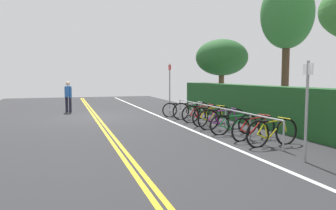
% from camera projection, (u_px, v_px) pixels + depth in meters
% --- Properties ---
extents(ground_plane, '(29.53, 12.41, 0.05)m').
position_uv_depth(ground_plane, '(96.00, 117.00, 14.93)').
color(ground_plane, '#2B2B2D').
extents(centre_line_yellow_inner, '(26.58, 0.10, 0.00)m').
position_uv_depth(centre_line_yellow_inner, '(94.00, 117.00, 14.91)').
color(centre_line_yellow_inner, gold).
rests_on(centre_line_yellow_inner, ground_plane).
extents(centre_line_yellow_outer, '(26.58, 0.10, 0.00)m').
position_uv_depth(centre_line_yellow_outer, '(97.00, 116.00, 14.96)').
color(centre_line_yellow_outer, gold).
rests_on(centre_line_yellow_outer, ground_plane).
extents(bike_lane_stripe_white, '(26.58, 0.12, 0.00)m').
position_uv_depth(bike_lane_stripe_white, '(155.00, 114.00, 15.77)').
color(bike_lane_stripe_white, white).
rests_on(bike_lane_stripe_white, ground_plane).
extents(bike_rack, '(7.70, 0.05, 0.77)m').
position_uv_depth(bike_rack, '(216.00, 112.00, 11.65)').
color(bike_rack, '#9EA0A5').
rests_on(bike_rack, ground_plane).
extents(bicycle_0, '(0.48, 1.75, 0.70)m').
position_uv_depth(bicycle_0, '(181.00, 110.00, 14.81)').
color(bicycle_0, black).
rests_on(bicycle_0, ground_plane).
extents(bicycle_1, '(0.46, 1.74, 0.77)m').
position_uv_depth(bicycle_1, '(192.00, 111.00, 14.00)').
color(bicycle_1, black).
rests_on(bicycle_1, ground_plane).
extents(bicycle_2, '(0.46, 1.71, 0.76)m').
position_uv_depth(bicycle_2, '(202.00, 114.00, 13.00)').
color(bicycle_2, black).
rests_on(bicycle_2, ground_plane).
extents(bicycle_3, '(0.63, 1.78, 0.77)m').
position_uv_depth(bicycle_3, '(212.00, 116.00, 12.19)').
color(bicycle_3, black).
rests_on(bicycle_3, ground_plane).
extents(bicycle_4, '(0.47, 1.74, 0.77)m').
position_uv_depth(bicycle_4, '(222.00, 119.00, 11.22)').
color(bicycle_4, black).
rests_on(bicycle_4, ground_plane).
extents(bicycle_5, '(0.46, 1.65, 0.70)m').
position_uv_depth(bicycle_5, '(234.00, 124.00, 10.32)').
color(bicycle_5, black).
rests_on(bicycle_5, ground_plane).
extents(bicycle_6, '(0.59, 1.73, 0.74)m').
position_uv_depth(bicycle_6, '(254.00, 128.00, 9.48)').
color(bicycle_6, black).
rests_on(bicycle_6, ground_plane).
extents(bicycle_7, '(0.46, 1.70, 0.76)m').
position_uv_depth(bicycle_7, '(272.00, 133.00, 8.61)').
color(bicycle_7, black).
rests_on(bicycle_7, ground_plane).
extents(pedestrian, '(0.39, 0.35, 1.58)m').
position_uv_depth(pedestrian, '(68.00, 95.00, 16.69)').
color(pedestrian, '#1E1E2D').
rests_on(pedestrian, ground_plane).
extents(sign_post_near, '(0.36, 0.06, 2.45)m').
position_uv_depth(sign_post_near, '(170.00, 84.00, 15.84)').
color(sign_post_near, gray).
rests_on(sign_post_near, ground_plane).
extents(sign_post_far, '(0.36, 0.10, 2.17)m').
position_uv_depth(sign_post_far, '(307.00, 101.00, 6.90)').
color(sign_post_far, gray).
rests_on(sign_post_far, ground_plane).
extents(hedge_backdrop, '(16.65, 0.86, 1.49)m').
position_uv_depth(hedge_backdrop, '(288.00, 109.00, 10.78)').
color(hedge_backdrop, '#1C4C21').
rests_on(hedge_backdrop, ground_plane).
extents(tree_near_left, '(2.88, 2.88, 3.89)m').
position_uv_depth(tree_near_left, '(222.00, 58.00, 18.03)').
color(tree_near_left, brown).
rests_on(tree_near_left, ground_plane).
extents(tree_mid, '(2.23, 2.23, 5.99)m').
position_uv_depth(tree_mid, '(287.00, 15.00, 13.93)').
color(tree_mid, '#473323').
rests_on(tree_mid, ground_plane).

